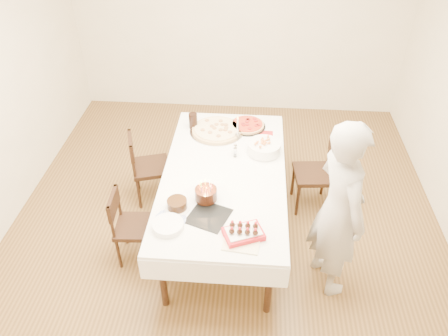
# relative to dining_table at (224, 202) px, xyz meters

# --- Properties ---
(floor) EXTENTS (5.00, 5.00, 0.00)m
(floor) POSITION_rel_dining_table_xyz_m (0.01, 0.08, -0.38)
(floor) COLOR #553A1D
(floor) RESTS_ON ground
(wall_back) EXTENTS (4.50, 0.04, 2.70)m
(wall_back) POSITION_rel_dining_table_xyz_m (0.01, 2.58, 0.98)
(wall_back) COLOR beige
(wall_back) RESTS_ON floor
(dining_table) EXTENTS (1.36, 2.25, 0.75)m
(dining_table) POSITION_rel_dining_table_xyz_m (0.00, 0.00, 0.00)
(dining_table) COLOR white
(dining_table) RESTS_ON floor
(chair_right_savory) EXTENTS (0.47, 0.47, 0.84)m
(chair_right_savory) POSITION_rel_dining_table_xyz_m (0.91, 0.46, 0.05)
(chair_right_savory) COLOR black
(chair_right_savory) RESTS_ON floor
(chair_left_savory) EXTENTS (0.53, 0.53, 0.82)m
(chair_left_savory) POSITION_rel_dining_table_xyz_m (-0.83, 0.47, 0.04)
(chair_left_savory) COLOR black
(chair_left_savory) RESTS_ON floor
(chair_left_dessert) EXTENTS (0.42, 0.42, 0.77)m
(chair_left_dessert) POSITION_rel_dining_table_xyz_m (-0.79, -0.41, 0.01)
(chair_left_dessert) COLOR black
(chair_left_dessert) RESTS_ON floor
(person) EXTENTS (0.60, 0.72, 1.69)m
(person) POSITION_rel_dining_table_xyz_m (0.98, -0.54, 0.47)
(person) COLOR #AEA8A4
(person) RESTS_ON floor
(pizza_white) EXTENTS (0.64, 0.64, 0.04)m
(pizza_white) POSITION_rel_dining_table_xyz_m (-0.13, 0.70, 0.40)
(pizza_white) COLOR beige
(pizza_white) RESTS_ON dining_table
(pizza_pepperoni) EXTENTS (0.44, 0.44, 0.04)m
(pizza_pepperoni) POSITION_rel_dining_table_xyz_m (0.19, 0.82, 0.40)
(pizza_pepperoni) COLOR red
(pizza_pepperoni) RESTS_ON dining_table
(red_placemat) EXTENTS (0.21, 0.21, 0.01)m
(red_placemat) POSITION_rel_dining_table_xyz_m (0.36, 0.65, 0.38)
(red_placemat) COLOR #B21E1E
(red_placemat) RESTS_ON dining_table
(pasta_bowl) EXTENTS (0.39, 0.39, 0.10)m
(pasta_bowl) POSITION_rel_dining_table_xyz_m (0.37, 0.35, 0.44)
(pasta_bowl) COLOR white
(pasta_bowl) RESTS_ON dining_table
(taper_candle) EXTENTS (0.06, 0.06, 0.26)m
(taper_candle) POSITION_rel_dining_table_xyz_m (0.09, 0.59, 0.51)
(taper_candle) COLOR white
(taper_candle) RESTS_ON dining_table
(shaker_pair) EXTENTS (0.11, 0.11, 0.10)m
(shaker_pair) POSITION_rel_dining_table_xyz_m (0.09, 0.26, 0.43)
(shaker_pair) COLOR white
(shaker_pair) RESTS_ON dining_table
(cola_glass) EXTENTS (0.10, 0.10, 0.17)m
(cola_glass) POSITION_rel_dining_table_xyz_m (-0.39, 0.76, 0.46)
(cola_glass) COLOR black
(cola_glass) RESTS_ON dining_table
(layer_cake) EXTENTS (0.24, 0.24, 0.09)m
(layer_cake) POSITION_rel_dining_table_xyz_m (-0.36, -0.52, 0.42)
(layer_cake) COLOR #331D0C
(layer_cake) RESTS_ON dining_table
(cake_board) EXTENTS (0.41, 0.41, 0.01)m
(cake_board) POSITION_rel_dining_table_xyz_m (-0.08, -0.59, 0.38)
(cake_board) COLOR black
(cake_board) RESTS_ON dining_table
(birthday_cake) EXTENTS (0.23, 0.23, 0.17)m
(birthday_cake) POSITION_rel_dining_table_xyz_m (-0.13, -0.39, 0.47)
(birthday_cake) COLOR #32180D
(birthday_cake) RESTS_ON dining_table
(strawberry_box) EXTENTS (0.36, 0.30, 0.08)m
(strawberry_box) POSITION_rel_dining_table_xyz_m (0.21, -0.80, 0.41)
(strawberry_box) COLOR #B1141B
(strawberry_box) RESTS_ON dining_table
(box_lid) EXTENTS (0.30, 0.22, 0.02)m
(box_lid) POSITION_rel_dining_table_xyz_m (0.20, -0.88, 0.38)
(box_lid) COLOR beige
(box_lid) RESTS_ON dining_table
(plate_stack) EXTENTS (0.33, 0.33, 0.05)m
(plate_stack) POSITION_rel_dining_table_xyz_m (-0.39, -0.75, 0.40)
(plate_stack) COLOR white
(plate_stack) RESTS_ON dining_table
(china_plate) EXTENTS (0.26, 0.26, 0.01)m
(china_plate) POSITION_rel_dining_table_xyz_m (-0.39, -0.66, 0.38)
(china_plate) COLOR white
(china_plate) RESTS_ON dining_table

